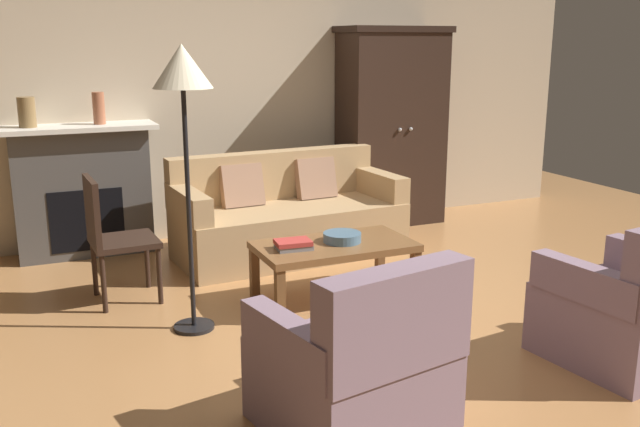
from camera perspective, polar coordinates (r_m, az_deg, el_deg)
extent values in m
plane|color=#B27A47|center=(4.72, 3.91, -8.59)|extent=(9.60, 9.60, 0.00)
cube|color=beige|center=(6.74, -6.12, 10.40)|extent=(7.20, 0.10, 2.80)
cube|color=#4C4947|center=(6.30, -18.74, 1.60)|extent=(1.10, 0.36, 1.08)
cube|color=black|center=(6.17, -18.44, -0.54)|extent=(0.60, 0.01, 0.52)
cube|color=white|center=(6.20, -19.13, 6.63)|extent=(1.26, 0.48, 0.04)
cube|color=black|center=(7.04, 5.82, 6.78)|extent=(1.00, 0.52, 1.88)
cube|color=black|center=(6.98, 6.02, 14.69)|extent=(1.06, 0.55, 0.06)
sphere|color=#ADAFB5|center=(6.77, 6.53, 6.80)|extent=(0.04, 0.04, 0.04)
sphere|color=#ADAFB5|center=(6.83, 7.41, 6.84)|extent=(0.04, 0.04, 0.04)
cube|color=tan|center=(6.00, -2.49, -1.40)|extent=(1.95, 0.95, 0.44)
cube|color=tan|center=(6.21, -3.84, 3.17)|extent=(1.91, 0.30, 0.42)
cube|color=tan|center=(5.62, -10.69, 0.78)|extent=(0.21, 0.81, 0.22)
cube|color=tan|center=(6.33, 4.74, 2.45)|extent=(0.21, 0.81, 0.22)
cube|color=#9E755B|center=(5.96, -6.39, 2.27)|extent=(0.37, 0.21, 0.37)
cube|color=#9E755B|center=(6.24, -0.37, 2.88)|extent=(0.37, 0.21, 0.37)
cube|color=brown|center=(4.93, 1.18, -2.69)|extent=(1.10, 0.60, 0.05)
cube|color=brown|center=(4.59, -3.28, -6.79)|extent=(0.06, 0.06, 0.37)
cube|color=brown|center=(5.01, 7.75, -5.08)|extent=(0.06, 0.06, 0.37)
cube|color=brown|center=(5.05, -5.36, -4.86)|extent=(0.06, 0.06, 0.37)
cube|color=brown|center=(5.44, 4.91, -3.47)|extent=(0.06, 0.06, 0.37)
cylinder|color=slate|center=(4.95, 1.82, -1.95)|extent=(0.27, 0.27, 0.07)
cube|color=gray|center=(4.78, -2.15, -2.72)|extent=(0.26, 0.19, 0.03)
cube|color=#B73833|center=(4.77, -2.21, -2.37)|extent=(0.26, 0.19, 0.03)
cylinder|color=olive|center=(6.16, -22.78, 7.61)|extent=(0.14, 0.14, 0.24)
cylinder|color=#A86042|center=(6.20, -17.57, 8.18)|extent=(0.10, 0.10, 0.27)
cube|color=gray|center=(3.43, 2.48, -13.85)|extent=(0.89, 0.89, 0.42)
cube|color=gray|center=(3.02, 6.14, -8.66)|extent=(0.78, 0.30, 0.46)
cube|color=gray|center=(3.49, 6.92, -7.82)|extent=(0.25, 0.71, 0.20)
cube|color=gray|center=(3.12, -2.39, -10.42)|extent=(0.25, 0.71, 0.20)
cube|color=gray|center=(4.45, 23.25, -8.27)|extent=(0.85, 0.85, 0.42)
cube|color=gray|center=(4.10, 20.91, -5.33)|extent=(0.21, 0.71, 0.20)
cube|color=black|center=(5.11, -15.65, -2.22)|extent=(0.46, 0.46, 0.04)
cylinder|color=black|center=(5.04, -12.94, -4.98)|extent=(0.04, 0.04, 0.41)
cylinder|color=black|center=(5.39, -13.90, -3.77)|extent=(0.04, 0.04, 0.41)
cylinder|color=black|center=(4.97, -17.21, -5.51)|extent=(0.04, 0.04, 0.41)
cylinder|color=black|center=(5.33, -17.89, -4.26)|extent=(0.04, 0.04, 0.41)
cube|color=black|center=(5.02, -18.07, 0.21)|extent=(0.06, 0.44, 0.45)
cylinder|color=black|center=(4.64, -10.21, -9.05)|extent=(0.26, 0.26, 0.02)
cylinder|color=black|center=(4.40, -10.63, 0.14)|extent=(0.03, 0.03, 1.55)
cone|color=beige|center=(4.28, -11.17, 11.71)|extent=(0.36, 0.36, 0.26)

